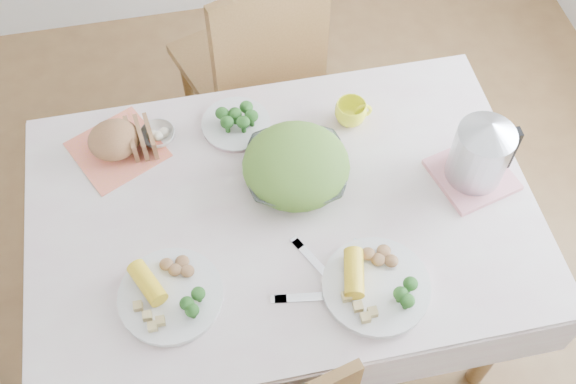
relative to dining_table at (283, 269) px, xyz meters
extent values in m
plane|color=brown|center=(0.00, 0.00, -0.38)|extent=(3.60, 3.60, 0.00)
cube|color=brown|center=(0.00, 0.00, 0.00)|extent=(1.40, 0.90, 0.75)
cube|color=silver|center=(0.00, 0.00, 0.38)|extent=(1.50, 1.00, 0.01)
cube|color=brown|center=(0.02, 0.85, 0.09)|extent=(0.60, 0.60, 1.05)
imported|color=white|center=(0.06, 0.10, 0.42)|extent=(0.34, 0.34, 0.07)
cylinder|color=white|center=(-0.35, -0.22, 0.40)|extent=(0.31, 0.31, 0.02)
cylinder|color=white|center=(0.20, -0.30, 0.40)|extent=(0.42, 0.42, 0.02)
cylinder|color=beige|center=(-0.09, 0.34, 0.40)|extent=(0.29, 0.29, 0.02)
cube|color=#F37857|center=(-0.47, 0.32, 0.39)|extent=(0.34, 0.34, 0.00)
ellipsoid|color=brown|center=(-0.47, 0.32, 0.45)|extent=(0.19, 0.19, 0.10)
imported|color=white|center=(-0.34, 0.34, 0.40)|extent=(0.14, 0.14, 0.03)
imported|color=#FFFE28|center=(0.28, 0.29, 0.43)|extent=(0.11, 0.11, 0.08)
cube|color=pink|center=(0.59, 0.00, 0.40)|extent=(0.27, 0.27, 0.02)
cylinder|color=#B2B5BA|center=(0.59, 0.00, 0.51)|extent=(0.18, 0.18, 0.24)
cube|color=silver|center=(0.06, -0.20, 0.39)|extent=(0.11, 0.19, 0.00)
cube|color=silver|center=(0.13, -0.24, 0.39)|extent=(0.14, 0.19, 0.00)
cube|color=silver|center=(0.03, -0.30, 0.39)|extent=(0.21, 0.05, 0.00)
camera|label=1|loc=(-0.20, -1.04, 2.08)|focal=42.00mm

